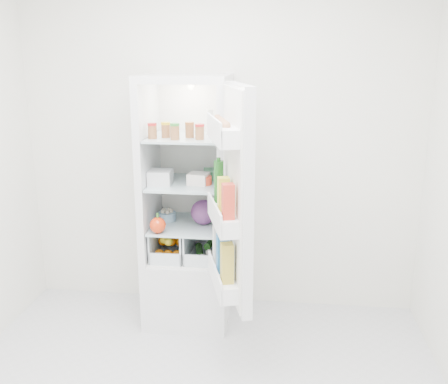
# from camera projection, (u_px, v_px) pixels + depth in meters

# --- Properties ---
(room_walls) EXTENTS (3.02, 3.02, 2.61)m
(room_walls) POSITION_uv_depth(u_px,v_px,m) (179.00, 133.00, 2.23)
(room_walls) COLOR white
(room_walls) RESTS_ON ground
(refrigerator) EXTENTS (0.60, 0.60, 1.80)m
(refrigerator) POSITION_uv_depth(u_px,v_px,m) (189.00, 231.00, 3.69)
(refrigerator) COLOR silver
(refrigerator) RESTS_ON ground
(shelf_low) EXTENTS (0.49, 0.53, 0.01)m
(shelf_low) POSITION_uv_depth(u_px,v_px,m) (188.00, 225.00, 3.61)
(shelf_low) COLOR #ACC4C9
(shelf_low) RESTS_ON refrigerator
(shelf_mid) EXTENTS (0.49, 0.53, 0.02)m
(shelf_mid) POSITION_uv_depth(u_px,v_px,m) (187.00, 183.00, 3.53)
(shelf_mid) COLOR #ACC4C9
(shelf_mid) RESTS_ON refrigerator
(shelf_top) EXTENTS (0.49, 0.53, 0.02)m
(shelf_top) POSITION_uv_depth(u_px,v_px,m) (186.00, 137.00, 3.44)
(shelf_top) COLOR #ACC4C9
(shelf_top) RESTS_ON refrigerator
(crisper_left) EXTENTS (0.23, 0.46, 0.22)m
(crisper_left) POSITION_uv_depth(u_px,v_px,m) (172.00, 241.00, 3.66)
(crisper_left) COLOR silver
(crisper_left) RESTS_ON refrigerator
(crisper_right) EXTENTS (0.23, 0.46, 0.22)m
(crisper_right) POSITION_uv_depth(u_px,v_px,m) (205.00, 242.00, 3.63)
(crisper_right) COLOR silver
(crisper_right) RESTS_ON refrigerator
(condiment_jars) EXTENTS (0.38, 0.16, 0.08)m
(condiment_jars) POSITION_uv_depth(u_px,v_px,m) (176.00, 132.00, 3.32)
(condiment_jars) COLOR #B21919
(condiment_jars) RESTS_ON shelf_top
(squeeze_bottle) EXTENTS (0.05, 0.05, 0.17)m
(squeeze_bottle) POSITION_uv_depth(u_px,v_px,m) (210.00, 122.00, 3.50)
(squeeze_bottle) COLOR silver
(squeeze_bottle) RESTS_ON shelf_top
(tub_white) EXTENTS (0.16, 0.16, 0.10)m
(tub_white) POSITION_uv_depth(u_px,v_px,m) (160.00, 177.00, 3.46)
(tub_white) COLOR silver
(tub_white) RESTS_ON shelf_mid
(tub_cream) EXTENTS (0.15, 0.15, 0.08)m
(tub_cream) POSITION_uv_depth(u_px,v_px,m) (199.00, 179.00, 3.47)
(tub_cream) COLOR white
(tub_cream) RESTS_ON shelf_mid
(tin_red) EXTENTS (0.10, 0.10, 0.06)m
(tin_red) POSITION_uv_depth(u_px,v_px,m) (205.00, 180.00, 3.45)
(tin_red) COLOR red
(tin_red) RESTS_ON shelf_mid
(tub_green) EXTENTS (0.11, 0.14, 0.07)m
(tub_green) POSITION_uv_depth(u_px,v_px,m) (210.00, 174.00, 3.60)
(tub_green) COLOR #469B5F
(tub_green) RESTS_ON shelf_mid
(red_cabbage) EXTENTS (0.18, 0.18, 0.18)m
(red_cabbage) POSITION_uv_depth(u_px,v_px,m) (203.00, 212.00, 3.58)
(red_cabbage) COLOR #4D1B4F
(red_cabbage) RESTS_ON shelf_low
(bell_pepper) EXTENTS (0.11, 0.11, 0.11)m
(bell_pepper) POSITION_uv_depth(u_px,v_px,m) (158.00, 225.00, 3.41)
(bell_pepper) COLOR red
(bell_pepper) RESTS_ON shelf_low
(mushroom_bowl) EXTENTS (0.17, 0.17, 0.06)m
(mushroom_bowl) POSITION_uv_depth(u_px,v_px,m) (167.00, 216.00, 3.68)
(mushroom_bowl) COLOR #8BB3D0
(mushroom_bowl) RESTS_ON shelf_low
(citrus_pile) EXTENTS (0.20, 0.24, 0.16)m
(citrus_pile) POSITION_uv_depth(u_px,v_px,m) (170.00, 246.00, 3.61)
(citrus_pile) COLOR orange
(citrus_pile) RESTS_ON refrigerator
(veg_pile) EXTENTS (0.16, 0.30, 0.10)m
(veg_pile) POSITION_uv_depth(u_px,v_px,m) (205.00, 248.00, 3.64)
(veg_pile) COLOR #184517
(veg_pile) RESTS_ON refrigerator
(fridge_door) EXTENTS (0.32, 0.59, 1.30)m
(fridge_door) POSITION_uv_depth(u_px,v_px,m) (233.00, 202.00, 2.94)
(fridge_door) COLOR silver
(fridge_door) RESTS_ON refrigerator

